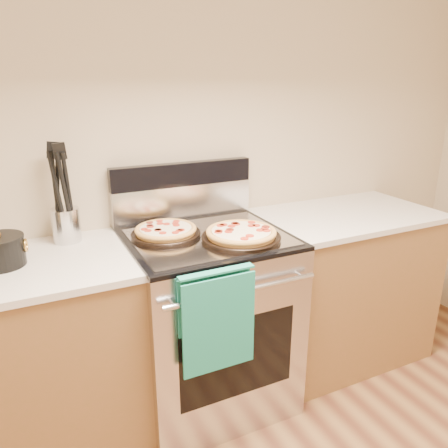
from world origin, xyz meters
name	(u,v)px	position (x,y,z in m)	size (l,w,h in m)	color
wall_back	(179,136)	(0.00, 2.00, 1.35)	(4.00, 4.00, 0.00)	#C0AE8A
range_body	(208,322)	(0.00, 1.65, 0.45)	(0.76, 0.68, 0.90)	#B7B7BC
oven_window	(238,358)	(0.00, 1.31, 0.45)	(0.56, 0.01, 0.40)	black
cooktop	(207,238)	(0.00, 1.65, 0.91)	(0.76, 0.68, 0.02)	black
backsplash_lower	(183,202)	(0.00, 1.96, 1.01)	(0.76, 0.06, 0.18)	silver
backsplash_upper	(182,174)	(0.00, 1.96, 1.16)	(0.76, 0.06, 0.12)	black
oven_handle	(243,291)	(0.00, 1.27, 0.80)	(0.03, 0.03, 0.70)	silver
dish_towel	(217,319)	(-0.12, 1.27, 0.70)	(0.32, 0.05, 0.42)	#1A836C
foil_sheet	(209,237)	(0.00, 1.62, 0.92)	(0.70, 0.55, 0.01)	gray
cabinet_left	(20,367)	(-0.88, 1.68, 0.44)	(1.00, 0.62, 0.88)	brown
countertop_left	(4,272)	(-0.88, 1.68, 0.90)	(1.02, 0.64, 0.03)	beige
cabinet_right	(340,287)	(0.88, 1.68, 0.44)	(1.00, 0.62, 0.88)	brown
countertop_right	(347,215)	(0.88, 1.68, 0.90)	(1.02, 0.64, 0.03)	beige
pepperoni_pizza_back	(166,231)	(-0.18, 1.72, 0.95)	(0.32, 0.32, 0.04)	#B17A36
pepperoni_pizza_front	(241,234)	(0.12, 1.52, 0.95)	(0.36, 0.36, 0.05)	#B17A36
utensil_crock	(66,225)	(-0.60, 1.89, 0.99)	(0.13, 0.13, 0.16)	silver
saucepan	(0,252)	(-0.88, 1.71, 0.97)	(0.19, 0.19, 0.11)	black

